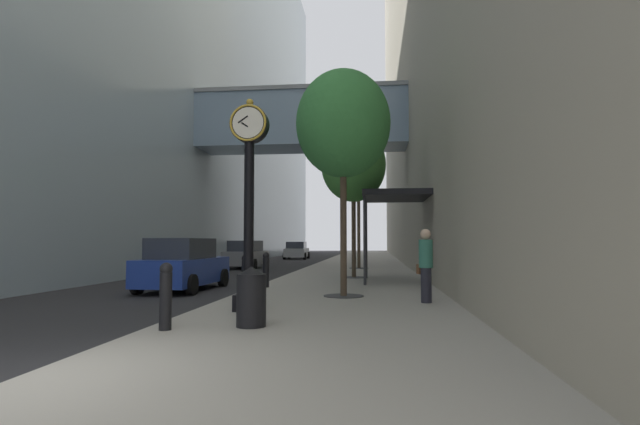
# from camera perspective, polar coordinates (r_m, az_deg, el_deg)

# --- Properties ---
(ground_plane) EXTENTS (110.00, 110.00, 0.00)m
(ground_plane) POSITION_cam_1_polar(r_m,az_deg,el_deg) (32.27, -0.70, -6.33)
(ground_plane) COLOR #262628
(ground_plane) RESTS_ON ground
(sidewalk_right) EXTENTS (5.95, 80.00, 0.14)m
(sidewalk_right) POSITION_cam_1_polar(r_m,az_deg,el_deg) (35.04, 4.77, -5.97)
(sidewalk_right) COLOR #9E998E
(sidewalk_right) RESTS_ON ground
(building_block_left) EXTENTS (21.89, 80.00, 37.69)m
(building_block_left) POSITION_cam_1_polar(r_m,az_deg,el_deg) (41.74, -16.52, 20.99)
(building_block_left) COLOR #93A8B7
(building_block_left) RESTS_ON ground
(street_clock) EXTENTS (0.84, 0.55, 4.66)m
(street_clock) POSITION_cam_1_polar(r_m,az_deg,el_deg) (10.73, -8.36, 2.31)
(street_clock) COLOR black
(street_clock) RESTS_ON sidewalk_right
(bollard_nearest) EXTENTS (0.22, 0.22, 1.14)m
(bollard_nearest) POSITION_cam_1_polar(r_m,az_deg,el_deg) (8.72, -17.69, -9.19)
(bollard_nearest) COLOR black
(bollard_nearest) RESTS_ON sidewalk_right
(bollard_third) EXTENTS (0.22, 0.22, 1.14)m
(bollard_third) POSITION_cam_1_polar(r_m,az_deg,el_deg) (13.56, -8.77, -7.19)
(bollard_third) COLOR black
(bollard_third) RESTS_ON sidewalk_right
(bollard_fourth) EXTENTS (0.22, 0.22, 1.14)m
(bollard_fourth) POSITION_cam_1_polar(r_m,az_deg,el_deg) (16.06, -6.37, -6.62)
(bollard_fourth) COLOR black
(bollard_fourth) RESTS_ON sidewalk_right
(street_tree_near) EXTENTS (2.63, 2.63, 6.29)m
(street_tree_near) POSITION_cam_1_polar(r_m,az_deg,el_deg) (13.73, 2.74, 10.32)
(street_tree_near) COLOR #333335
(street_tree_near) RESTS_ON sidewalk_right
(street_tree_mid_near) EXTENTS (2.72, 2.72, 6.28)m
(street_tree_mid_near) POSITION_cam_1_polar(r_m,az_deg,el_deg) (20.51, 3.95, 5.56)
(street_tree_mid_near) COLOR #333335
(street_tree_mid_near) RESTS_ON sidewalk_right
(street_tree_mid_far) EXTENTS (1.81, 1.81, 6.29)m
(street_tree_mid_far) POSITION_cam_1_polar(r_m,az_deg,el_deg) (27.43, 4.55, 4.27)
(street_tree_mid_far) COLOR #333335
(street_tree_mid_far) RESTS_ON sidewalk_right
(trash_bin) EXTENTS (0.53, 0.53, 1.05)m
(trash_bin) POSITION_cam_1_polar(r_m,az_deg,el_deg) (8.73, -8.08, -9.67)
(trash_bin) COLOR black
(trash_bin) RESTS_ON sidewalk_right
(pedestrian_walking) EXTENTS (0.46, 0.52, 1.80)m
(pedestrian_walking) POSITION_cam_1_polar(r_m,az_deg,el_deg) (12.22, 12.33, -5.86)
(pedestrian_walking) COLOR #23232D
(pedestrian_walking) RESTS_ON sidewalk_right
(storefront_awning) EXTENTS (2.40, 3.60, 3.30)m
(storefront_awning) POSITION_cam_1_polar(r_m,az_deg,el_deg) (18.46, 8.70, 1.74)
(storefront_awning) COLOR black
(storefront_awning) RESTS_ON sidewalk_right
(car_blue_near) EXTENTS (2.06, 4.30, 1.74)m
(car_blue_near) POSITION_cam_1_polar(r_m,az_deg,el_deg) (16.96, -15.78, -5.99)
(car_blue_near) COLOR navy
(car_blue_near) RESTS_ON ground
(car_grey_mid) EXTENTS (2.08, 4.43, 1.69)m
(car_grey_mid) POSITION_cam_1_polar(r_m,az_deg,el_deg) (30.04, -8.67, -4.95)
(car_grey_mid) COLOR slate
(car_grey_mid) RESTS_ON ground
(car_silver_far) EXTENTS (2.14, 4.06, 1.61)m
(car_silver_far) POSITION_cam_1_polar(r_m,az_deg,el_deg) (45.33, -2.77, -4.50)
(car_silver_far) COLOR #B7BABF
(car_silver_far) RESTS_ON ground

